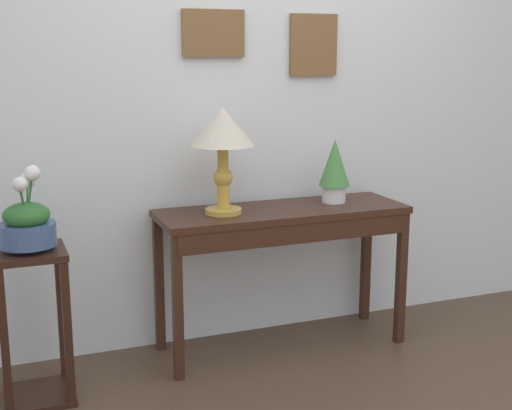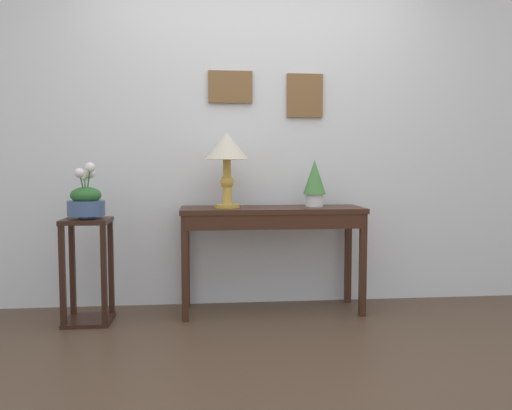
{
  "view_description": "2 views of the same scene",
  "coord_description": "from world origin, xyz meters",
  "px_view_note": "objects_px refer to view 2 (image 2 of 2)",
  "views": [
    {
      "loc": [
        -1.3,
        -2.03,
        1.54
      ],
      "look_at": [
        -0.03,
        1.23,
        0.78
      ],
      "focal_mm": 49.21,
      "sensor_mm": 36.0,
      "label": 1
    },
    {
      "loc": [
        -0.39,
        -2.48,
        1.06
      ],
      "look_at": [
        -0.02,
        1.12,
        0.78
      ],
      "focal_mm": 36.61,
      "sensor_mm": 36.0,
      "label": 2
    }
  ],
  "objects_px": {
    "console_table": "(272,222)",
    "table_lamp": "(227,152)",
    "pedestal_stand_left": "(88,271)",
    "planter_bowl_wide": "(86,200)",
    "potted_plant_on_console": "(315,181)"
  },
  "relations": [
    {
      "from": "pedestal_stand_left",
      "to": "planter_bowl_wide",
      "type": "relative_size",
      "value": 1.89
    },
    {
      "from": "console_table",
      "to": "planter_bowl_wide",
      "type": "xyz_separation_m",
      "value": [
        -1.26,
        -0.12,
        0.17
      ]
    },
    {
      "from": "console_table",
      "to": "table_lamp",
      "type": "height_order",
      "value": "table_lamp"
    },
    {
      "from": "table_lamp",
      "to": "potted_plant_on_console",
      "type": "xyz_separation_m",
      "value": [
        0.63,
        0.04,
        -0.21
      ]
    },
    {
      "from": "planter_bowl_wide",
      "to": "pedestal_stand_left",
      "type": "bearing_deg",
      "value": 172.85
    },
    {
      "from": "pedestal_stand_left",
      "to": "planter_bowl_wide",
      "type": "bearing_deg",
      "value": -7.15
    },
    {
      "from": "potted_plant_on_console",
      "to": "pedestal_stand_left",
      "type": "height_order",
      "value": "potted_plant_on_console"
    },
    {
      "from": "console_table",
      "to": "potted_plant_on_console",
      "type": "height_order",
      "value": "potted_plant_on_console"
    },
    {
      "from": "console_table",
      "to": "pedestal_stand_left",
      "type": "xyz_separation_m",
      "value": [
        -1.26,
        -0.12,
        -0.3
      ]
    },
    {
      "from": "console_table",
      "to": "planter_bowl_wide",
      "type": "distance_m",
      "value": 1.27
    },
    {
      "from": "console_table",
      "to": "table_lamp",
      "type": "xyz_separation_m",
      "value": [
        -0.32,
        0.02,
        0.49
      ]
    },
    {
      "from": "potted_plant_on_console",
      "to": "planter_bowl_wide",
      "type": "distance_m",
      "value": 1.58
    },
    {
      "from": "table_lamp",
      "to": "console_table",
      "type": "bearing_deg",
      "value": -4.47
    },
    {
      "from": "table_lamp",
      "to": "pedestal_stand_left",
      "type": "bearing_deg",
      "value": -171.46
    },
    {
      "from": "console_table",
      "to": "potted_plant_on_console",
      "type": "bearing_deg",
      "value": 10.91
    }
  ]
}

